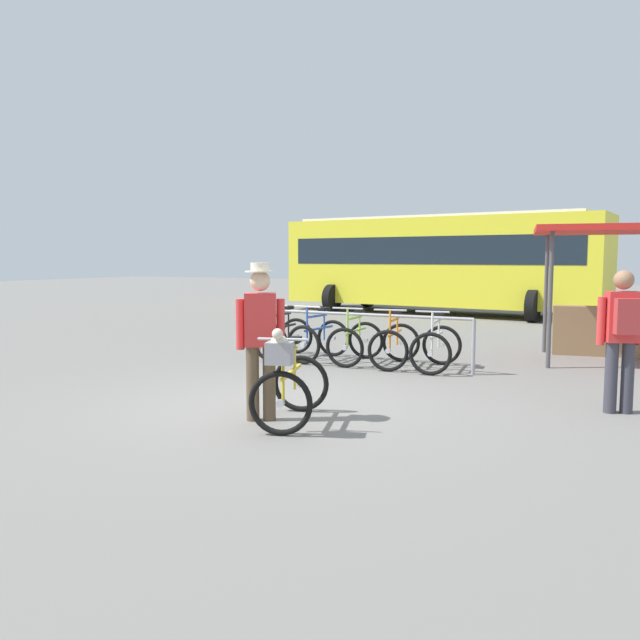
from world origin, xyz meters
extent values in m
plane|color=slate|center=(0.00, 0.00, 0.00)|extent=(80.00, 80.00, 0.00)
cylinder|color=#99999E|center=(-2.25, 3.06, 0.42)|extent=(0.06, 0.06, 0.85)
cylinder|color=#99999E|center=(1.60, 3.09, 0.42)|extent=(0.06, 0.06, 0.85)
cylinder|color=#99999E|center=(-0.33, 3.07, 0.85)|extent=(3.85, 0.09, 0.05)
torus|color=black|center=(-1.87, 3.75, 0.33)|extent=(0.66, 0.13, 0.66)
cylinder|color=#B7B7BC|center=(-1.87, 3.75, 0.33)|extent=(0.08, 0.07, 0.08)
torus|color=black|center=(-1.80, 2.73, 0.33)|extent=(0.66, 0.13, 0.66)
cylinder|color=#B7B7BC|center=(-1.80, 2.73, 0.33)|extent=(0.08, 0.07, 0.08)
cube|color=black|center=(-1.83, 3.24, 0.56)|extent=(0.10, 0.92, 0.04)
cube|color=black|center=(-1.83, 3.19, 0.78)|extent=(0.08, 0.61, 0.04)
cylinder|color=black|center=(-1.85, 3.42, 0.60)|extent=(0.03, 0.03, 0.55)
cube|color=black|center=(-1.85, 3.42, 0.88)|extent=(0.14, 0.25, 0.06)
cylinder|color=black|center=(-1.81, 2.85, 0.65)|extent=(0.03, 0.03, 0.63)
cylinder|color=#B7B7BC|center=(-1.81, 2.85, 0.96)|extent=(0.52, 0.07, 0.03)
torus|color=black|center=(-1.11, 3.76, 0.33)|extent=(0.66, 0.10, 0.66)
cylinder|color=#B7B7BC|center=(-1.11, 3.76, 0.33)|extent=(0.08, 0.06, 0.08)
torus|color=black|center=(-1.16, 2.74, 0.33)|extent=(0.66, 0.10, 0.66)
cylinder|color=#B7B7BC|center=(-1.16, 2.74, 0.33)|extent=(0.08, 0.06, 0.08)
cube|color=#2D56B7|center=(-1.13, 3.25, 0.56)|extent=(0.09, 0.92, 0.04)
cube|color=#2D56B7|center=(-1.14, 3.20, 0.78)|extent=(0.07, 0.61, 0.04)
cylinder|color=#2D56B7|center=(-1.12, 3.43, 0.60)|extent=(0.03, 0.03, 0.55)
cube|color=black|center=(-1.12, 3.43, 0.88)|extent=(0.13, 0.25, 0.06)
cylinder|color=#2D56B7|center=(-1.16, 2.86, 0.65)|extent=(0.03, 0.03, 0.63)
cylinder|color=#B7B7BC|center=(-1.16, 2.86, 0.96)|extent=(0.52, 0.06, 0.03)
torus|color=black|center=(-0.47, 3.76, 0.33)|extent=(0.67, 0.14, 0.66)
cylinder|color=#B7B7BC|center=(-0.47, 3.76, 0.33)|extent=(0.08, 0.07, 0.08)
torus|color=black|center=(-0.40, 2.74, 0.33)|extent=(0.67, 0.14, 0.66)
cylinder|color=#B7B7BC|center=(-0.40, 2.74, 0.33)|extent=(0.08, 0.07, 0.08)
cube|color=#9ED14C|center=(-0.43, 3.25, 0.56)|extent=(0.10, 0.92, 0.04)
cube|color=#9ED14C|center=(-0.43, 3.20, 0.78)|extent=(0.08, 0.61, 0.04)
cylinder|color=#9ED14C|center=(-0.45, 3.44, 0.60)|extent=(0.03, 0.03, 0.55)
cube|color=black|center=(-0.45, 3.44, 0.88)|extent=(0.14, 0.25, 0.06)
cylinder|color=#9ED14C|center=(-0.41, 2.87, 0.65)|extent=(0.03, 0.03, 0.63)
cylinder|color=#B7B7BC|center=(-0.41, 2.87, 0.96)|extent=(0.52, 0.06, 0.03)
torus|color=black|center=(0.19, 3.76, 0.33)|extent=(0.66, 0.16, 0.66)
cylinder|color=#B7B7BC|center=(0.19, 3.76, 0.33)|extent=(0.09, 0.07, 0.08)
torus|color=black|center=(0.34, 2.76, 0.33)|extent=(0.66, 0.16, 0.66)
cylinder|color=#B7B7BC|center=(0.34, 2.76, 0.33)|extent=(0.09, 0.07, 0.08)
cube|color=orange|center=(0.27, 3.26, 0.56)|extent=(0.18, 0.91, 0.04)
cube|color=orange|center=(0.27, 3.21, 0.78)|extent=(0.13, 0.61, 0.04)
cylinder|color=orange|center=(0.24, 3.44, 0.60)|extent=(0.03, 0.03, 0.55)
cube|color=black|center=(0.24, 3.44, 0.88)|extent=(0.16, 0.26, 0.06)
cylinder|color=orange|center=(0.33, 2.88, 0.65)|extent=(0.03, 0.03, 0.63)
cylinder|color=#B7B7BC|center=(0.33, 2.88, 0.96)|extent=(0.52, 0.11, 0.03)
torus|color=black|center=(0.90, 3.77, 0.33)|extent=(0.67, 0.16, 0.66)
cylinder|color=#B7B7BC|center=(0.90, 3.77, 0.33)|extent=(0.09, 0.07, 0.08)
torus|color=black|center=(1.03, 2.76, 0.33)|extent=(0.67, 0.16, 0.66)
cylinder|color=#B7B7BC|center=(1.03, 2.76, 0.33)|extent=(0.09, 0.07, 0.08)
cube|color=silver|center=(0.97, 3.27, 0.56)|extent=(0.15, 0.92, 0.04)
cube|color=silver|center=(0.97, 3.22, 0.78)|extent=(0.11, 0.61, 0.04)
cylinder|color=silver|center=(0.94, 3.45, 0.60)|extent=(0.03, 0.03, 0.55)
cube|color=black|center=(0.94, 3.45, 0.88)|extent=(0.15, 0.25, 0.06)
cylinder|color=silver|center=(1.01, 2.88, 0.65)|extent=(0.03, 0.03, 0.63)
cylinder|color=#B7B7BC|center=(1.01, 2.88, 0.96)|extent=(0.52, 0.09, 0.03)
torus|color=black|center=(0.40, -0.13, 0.33)|extent=(0.65, 0.26, 0.66)
cylinder|color=#B7B7BC|center=(0.40, -0.13, 0.33)|extent=(0.09, 0.08, 0.08)
torus|color=black|center=(0.71, -1.10, 0.33)|extent=(0.65, 0.26, 0.66)
cylinder|color=#B7B7BC|center=(0.71, -1.10, 0.33)|extent=(0.09, 0.08, 0.08)
cube|color=yellow|center=(0.56, -0.61, 0.56)|extent=(0.32, 0.88, 0.04)
cube|color=yellow|center=(0.57, -0.66, 0.78)|extent=(0.22, 0.59, 0.04)
cylinder|color=yellow|center=(0.50, -0.44, 0.60)|extent=(0.03, 0.03, 0.55)
cube|color=black|center=(0.50, -0.44, 0.88)|extent=(0.19, 0.27, 0.06)
cylinder|color=yellow|center=(0.67, -0.98, 0.65)|extent=(0.03, 0.03, 0.63)
cylinder|color=#B7B7BC|center=(0.67, -0.98, 0.96)|extent=(0.50, 0.19, 0.03)
cube|color=gray|center=(0.72, -1.12, 0.84)|extent=(0.31, 0.27, 0.22)
ellipsoid|color=beige|center=(0.72, -1.12, 0.94)|extent=(0.22, 0.21, 0.16)
sphere|color=beige|center=(0.74, -1.19, 1.04)|extent=(0.11, 0.11, 0.11)
cylinder|color=brown|center=(0.13, -0.72, 0.41)|extent=(0.14, 0.14, 0.82)
cylinder|color=brown|center=(0.28, -0.62, 0.41)|extent=(0.14, 0.14, 0.82)
cube|color=red|center=(0.21, -0.67, 1.11)|extent=(0.39, 0.35, 0.58)
cylinder|color=red|center=(0.01, -0.77, 1.06)|extent=(0.09, 0.09, 0.55)
cylinder|color=red|center=(0.38, -0.54, 1.06)|extent=(0.09, 0.09, 0.55)
sphere|color=beige|center=(0.21, -0.67, 1.53)|extent=(0.22, 0.22, 0.22)
cylinder|color=beige|center=(0.21, -0.67, 1.63)|extent=(0.32, 0.32, 0.02)
cylinder|color=beige|center=(0.21, -0.67, 1.68)|extent=(0.20, 0.20, 0.09)
cylinder|color=#383842|center=(3.58, 1.47, 0.41)|extent=(0.14, 0.14, 0.82)
cylinder|color=#383842|center=(3.75, 1.54, 0.41)|extent=(0.14, 0.14, 0.82)
cube|color=red|center=(3.67, 1.50, 1.11)|extent=(0.39, 0.31, 0.58)
cylinder|color=red|center=(3.46, 1.44, 1.06)|extent=(0.09, 0.09, 0.55)
sphere|color=#9E7051|center=(3.67, 1.50, 1.53)|extent=(0.22, 0.22, 0.22)
cube|color=#B23333|center=(3.73, 1.36, 1.13)|extent=(0.29, 0.23, 0.40)
cube|color=yellow|center=(-2.04, 13.25, 1.65)|extent=(10.18, 3.36, 2.70)
cube|color=#19232D|center=(-2.04, 13.25, 2.00)|extent=(9.38, 3.31, 0.84)
cube|color=silver|center=(-2.04, 13.25, 3.04)|extent=(9.16, 3.02, 0.08)
cylinder|color=black|center=(-5.39, 12.29, 0.45)|extent=(0.33, 0.92, 0.90)
cylinder|color=black|center=(-5.17, 14.78, 0.45)|extent=(0.33, 0.92, 0.90)
cylinder|color=black|center=(1.09, 11.72, 0.45)|extent=(0.33, 0.92, 0.90)
cylinder|color=black|center=(1.30, 14.21, 0.45)|extent=(0.33, 0.92, 0.90)
cylinder|color=#4C4C51|center=(2.21, 6.04, 1.10)|extent=(0.07, 0.07, 2.20)
cylinder|color=#4C4C51|center=(2.52, 4.27, 1.10)|extent=(0.07, 0.07, 2.20)
cube|color=red|center=(3.64, 5.38, 2.25)|extent=(3.45, 2.81, 0.10)
cube|color=olive|center=(3.51, 6.12, 0.45)|extent=(2.36, 0.70, 0.90)
camera|label=1|loc=(3.94, -6.41, 1.78)|focal=35.53mm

